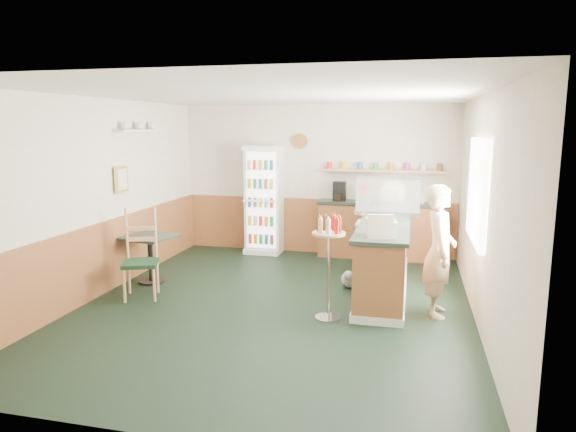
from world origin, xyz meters
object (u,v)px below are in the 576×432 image
(shopkeeper, at_px, (439,251))
(condiment_stand, at_px, (329,253))
(cafe_chair, at_px, (144,251))
(cafe_table, at_px, (150,250))
(cash_register, at_px, (381,228))
(display_case, at_px, (388,196))
(drinks_fridge, at_px, (264,200))

(shopkeeper, height_order, condiment_stand, shopkeeper)
(cafe_chair, bearing_deg, cafe_table, 88.84)
(condiment_stand, bearing_deg, cash_register, 22.03)
(display_case, distance_m, condiment_stand, 2.05)
(condiment_stand, bearing_deg, drinks_fridge, 118.96)
(drinks_fridge, xyz_separation_m, shopkeeper, (2.98, -2.60, -0.17))
(display_case, xyz_separation_m, cafe_chair, (-3.20, -1.63, -0.64))
(shopkeeper, distance_m, condiment_stand, 1.37)
(drinks_fridge, height_order, cafe_table, drinks_fridge)
(cafe_table, height_order, cafe_chair, cafe_chair)
(condiment_stand, bearing_deg, display_case, 72.69)
(display_case, xyz_separation_m, cash_register, (0.00, -1.67, -0.17))
(condiment_stand, xyz_separation_m, cafe_chair, (-2.60, 0.28, -0.19))
(cash_register, relative_size, cafe_table, 0.47)
(drinks_fridge, distance_m, cash_register, 3.62)
(shopkeeper, xyz_separation_m, cafe_table, (-4.10, 0.38, -0.31))
(drinks_fridge, bearing_deg, display_case, -26.52)
(cafe_table, bearing_deg, condiment_stand, -16.39)
(cash_register, xyz_separation_m, cafe_table, (-3.40, 0.58, -0.60))
(display_case, xyz_separation_m, condiment_stand, (-0.59, -1.91, -0.45))
(condiment_stand, distance_m, cafe_chair, 2.63)
(shopkeeper, bearing_deg, display_case, 25.69)
(cafe_chair, bearing_deg, drinks_fridge, 50.27)
(shopkeeper, xyz_separation_m, cafe_chair, (-3.90, -0.17, -0.18))
(drinks_fridge, height_order, display_case, drinks_fridge)
(drinks_fridge, relative_size, cash_register, 5.45)
(drinks_fridge, height_order, cash_register, drinks_fridge)
(display_case, bearing_deg, cafe_chair, -153.03)
(display_case, relative_size, condiment_stand, 0.76)
(condiment_stand, relative_size, cafe_chair, 1.03)
(display_case, distance_m, cafe_table, 3.65)
(drinks_fridge, distance_m, display_case, 2.57)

